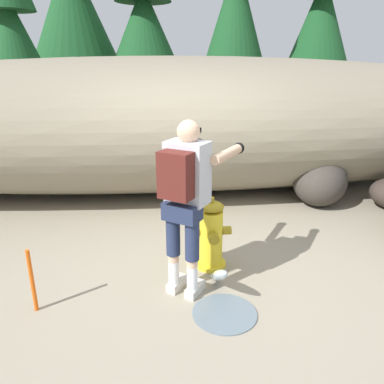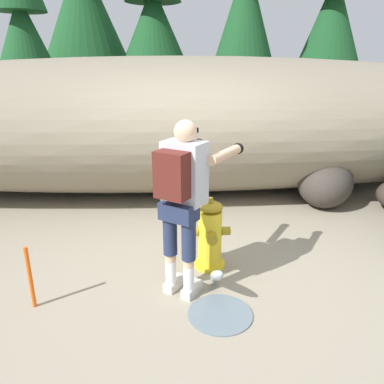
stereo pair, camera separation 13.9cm
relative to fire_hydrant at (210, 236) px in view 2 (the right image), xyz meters
name	(u,v)px [view 2 (the right image)]	position (x,y,z in m)	size (l,w,h in m)	color
ground_plane	(193,278)	(-0.19, -0.20, -0.38)	(56.00, 56.00, 0.04)	gray
dirt_embankment	(181,124)	(-0.19, 2.81, 0.74)	(15.91, 3.20, 2.20)	gray
fire_hydrant	(210,236)	(0.00, 0.00, 0.00)	(0.43, 0.38, 0.79)	yellow
hydrant_water_jet	(217,288)	(0.00, -0.61, -0.24)	(0.57, 0.97, 0.53)	silver
utility_worker	(184,189)	(-0.29, -0.42, 0.67)	(0.87, 1.02, 1.64)	beige
boulder_small	(325,182)	(1.94, 1.65, 0.02)	(0.92, 0.80, 0.77)	#3D3731
pine_tree_far_left	(22,27)	(-3.71, 6.03, 2.50)	(1.85, 1.85, 5.11)	#47331E
pine_tree_center	(153,17)	(-0.72, 7.38, 2.88)	(2.32, 2.32, 5.73)	#47331E
pine_tree_right	(246,0)	(1.62, 6.74, 3.22)	(2.03, 2.03, 6.73)	#47331E
pine_tree_far_right	(333,14)	(4.08, 7.13, 2.97)	(2.38, 2.38, 6.52)	#47331E
survey_stake	(30,278)	(-1.66, -0.60, -0.06)	(0.04, 0.04, 0.60)	#E55914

